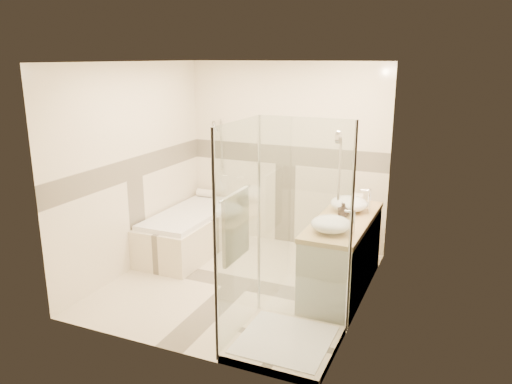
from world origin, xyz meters
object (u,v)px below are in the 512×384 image
at_px(vanity, 342,255).
at_px(amenity_bottle_b, 344,210).
at_px(vessel_sink_far, 331,224).
at_px(bathtub, 191,229).
at_px(amenity_bottle_a, 342,211).
at_px(vessel_sink_near, 349,204).
at_px(shower_enclosure, 276,291).

xyz_separation_m(vanity, amenity_bottle_b, (-0.02, 0.05, 0.50)).
distance_m(vessel_sink_far, amenity_bottle_b, 0.53).
height_order(bathtub, vessel_sink_far, vessel_sink_far).
bearing_deg(amenity_bottle_a, bathtub, 169.77).
height_order(bathtub, amenity_bottle_b, amenity_bottle_b).
xyz_separation_m(vanity, vessel_sink_near, (-0.02, 0.30, 0.51)).
bearing_deg(vessel_sink_near, amenity_bottle_b, -90.00).
relative_size(vessel_sink_near, amenity_bottle_a, 2.33).
xyz_separation_m(vanity, amenity_bottle_a, (-0.02, -0.03, 0.52)).
xyz_separation_m(shower_enclosure, vessel_sink_near, (0.27, 1.57, 0.43)).
height_order(vanity, vessel_sink_far, vessel_sink_far).
distance_m(bathtub, vessel_sink_near, 2.22).
relative_size(bathtub, amenity_bottle_a, 9.31).
bearing_deg(amenity_bottle_a, vessel_sink_near, 90.00).
height_order(bathtub, vanity, vanity).
xyz_separation_m(shower_enclosure, amenity_bottle_a, (0.27, 1.24, 0.44)).
distance_m(bathtub, vanity, 2.18).
relative_size(shower_enclosure, vessel_sink_near, 4.80).
bearing_deg(amenity_bottle_b, amenity_bottle_a, -90.00).
relative_size(shower_enclosure, amenity_bottle_b, 13.12).
distance_m(vessel_sink_near, amenity_bottle_b, 0.25).
bearing_deg(shower_enclosure, amenity_bottle_b, 78.35).
bearing_deg(amenity_bottle_b, vessel_sink_far, -90.00).
bearing_deg(shower_enclosure, amenity_bottle_a, 77.56).
height_order(vanity, amenity_bottle_b, amenity_bottle_b).
bearing_deg(bathtub, amenity_bottle_b, -7.96).
xyz_separation_m(bathtub, vessel_sink_far, (2.13, -0.83, 0.62)).
distance_m(vessel_sink_near, amenity_bottle_a, 0.34).
height_order(shower_enclosure, amenity_bottle_b, shower_enclosure).
height_order(bathtub, amenity_bottle_a, amenity_bottle_a).
bearing_deg(vessel_sink_near, amenity_bottle_a, -90.00).
relative_size(vanity, shower_enclosure, 0.79).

